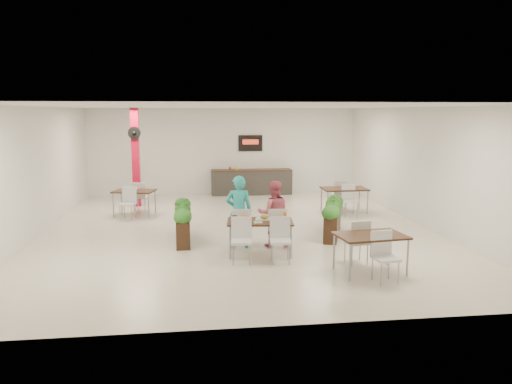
{
  "coord_description": "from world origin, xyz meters",
  "views": [
    {
      "loc": [
        -1.15,
        -12.72,
        3.07
      ],
      "look_at": [
        0.38,
        -0.61,
        1.1
      ],
      "focal_mm": 35.0,
      "sensor_mm": 36.0,
      "label": 1
    }
  ],
  "objects_px": {
    "main_table": "(260,226)",
    "planter_right": "(333,216)",
    "diner_man": "(239,212)",
    "side_table_b": "(344,192)",
    "planter_left": "(183,219)",
    "diner_woman": "(274,214)",
    "service_counter": "(251,181)",
    "side_table_c": "(371,240)",
    "red_column": "(136,156)",
    "side_table_a": "(134,194)"
  },
  "relations": [
    {
      "from": "diner_woman",
      "to": "planter_left",
      "type": "relative_size",
      "value": 0.77
    },
    {
      "from": "side_table_c",
      "to": "diner_man",
      "type": "bearing_deg",
      "value": 130.52
    },
    {
      "from": "service_counter",
      "to": "side_table_c",
      "type": "bearing_deg",
      "value": -82.82
    },
    {
      "from": "main_table",
      "to": "diner_man",
      "type": "height_order",
      "value": "diner_man"
    },
    {
      "from": "planter_left",
      "to": "main_table",
      "type": "bearing_deg",
      "value": -41.06
    },
    {
      "from": "main_table",
      "to": "side_table_b",
      "type": "xyz_separation_m",
      "value": [
        3.2,
        4.29,
        0.01
      ]
    },
    {
      "from": "planter_left",
      "to": "side_table_b",
      "type": "relative_size",
      "value": 1.22
    },
    {
      "from": "diner_woman",
      "to": "planter_left",
      "type": "height_order",
      "value": "diner_woman"
    },
    {
      "from": "main_table",
      "to": "planter_left",
      "type": "relative_size",
      "value": 0.88
    },
    {
      "from": "main_table",
      "to": "planter_right",
      "type": "xyz_separation_m",
      "value": [
        2.04,
        1.46,
        -0.13
      ]
    },
    {
      "from": "diner_woman",
      "to": "side_table_b",
      "type": "bearing_deg",
      "value": -121.61
    },
    {
      "from": "service_counter",
      "to": "side_table_b",
      "type": "distance_m",
      "value": 4.43
    },
    {
      "from": "planter_right",
      "to": "side_table_b",
      "type": "xyz_separation_m",
      "value": [
        1.16,
        2.84,
        0.14
      ]
    },
    {
      "from": "main_table",
      "to": "red_column",
      "type": "bearing_deg",
      "value": 117.92
    },
    {
      "from": "planter_right",
      "to": "main_table",
      "type": "bearing_deg",
      "value": -144.49
    },
    {
      "from": "service_counter",
      "to": "diner_man",
      "type": "relative_size",
      "value": 1.81
    },
    {
      "from": "planter_right",
      "to": "side_table_c",
      "type": "relative_size",
      "value": 1.13
    },
    {
      "from": "main_table",
      "to": "side_table_b",
      "type": "bearing_deg",
      "value": 53.25
    },
    {
      "from": "red_column",
      "to": "side_table_c",
      "type": "xyz_separation_m",
      "value": [
        5.19,
        -7.59,
        -1.01
      ]
    },
    {
      "from": "red_column",
      "to": "diner_man",
      "type": "distance_m",
      "value": 6.22
    },
    {
      "from": "main_table",
      "to": "side_table_c",
      "type": "bearing_deg",
      "value": -37.12
    },
    {
      "from": "side_table_a",
      "to": "main_table",
      "type": "bearing_deg",
      "value": -42.86
    },
    {
      "from": "diner_man",
      "to": "planter_left",
      "type": "xyz_separation_m",
      "value": [
        -1.28,
        0.8,
        -0.31
      ]
    },
    {
      "from": "service_counter",
      "to": "side_table_c",
      "type": "xyz_separation_m",
      "value": [
        1.19,
        -9.46,
        0.14
      ]
    },
    {
      "from": "red_column",
      "to": "main_table",
      "type": "height_order",
      "value": "red_column"
    },
    {
      "from": "red_column",
      "to": "diner_woman",
      "type": "xyz_separation_m",
      "value": [
        3.65,
        -5.47,
        -0.88
      ]
    },
    {
      "from": "diner_man",
      "to": "planter_right",
      "type": "relative_size",
      "value": 0.88
    },
    {
      "from": "diner_woman",
      "to": "diner_man",
      "type": "bearing_deg",
      "value": 5.92
    },
    {
      "from": "diner_man",
      "to": "diner_woman",
      "type": "height_order",
      "value": "diner_man"
    },
    {
      "from": "planter_left",
      "to": "diner_woman",
      "type": "bearing_deg",
      "value": -21.04
    },
    {
      "from": "service_counter",
      "to": "main_table",
      "type": "relative_size",
      "value": 1.73
    },
    {
      "from": "red_column",
      "to": "side_table_a",
      "type": "height_order",
      "value": "red_column"
    },
    {
      "from": "planter_left",
      "to": "planter_right",
      "type": "distance_m",
      "value": 3.71
    },
    {
      "from": "service_counter",
      "to": "diner_woman",
      "type": "xyz_separation_m",
      "value": [
        -0.35,
        -7.33,
        0.27
      ]
    },
    {
      "from": "red_column",
      "to": "diner_woman",
      "type": "relative_size",
      "value": 2.09
    },
    {
      "from": "diner_woman",
      "to": "side_table_b",
      "type": "distance_m",
      "value": 4.59
    },
    {
      "from": "side_table_b",
      "to": "service_counter",
      "type": "bearing_deg",
      "value": 123.97
    },
    {
      "from": "planter_left",
      "to": "planter_right",
      "type": "bearing_deg",
      "value": 0.04
    },
    {
      "from": "diner_man",
      "to": "side_table_b",
      "type": "xyz_separation_m",
      "value": [
        3.59,
        3.64,
        -0.19
      ]
    },
    {
      "from": "diner_woman",
      "to": "side_table_c",
      "type": "xyz_separation_m",
      "value": [
        1.54,
        -2.13,
        -0.13
      ]
    },
    {
      "from": "diner_man",
      "to": "planter_right",
      "type": "bearing_deg",
      "value": -155.81
    },
    {
      "from": "diner_woman",
      "to": "side_table_a",
      "type": "distance_m",
      "value": 5.35
    },
    {
      "from": "diner_woman",
      "to": "planter_left",
      "type": "distance_m",
      "value": 2.24
    },
    {
      "from": "red_column",
      "to": "service_counter",
      "type": "height_order",
      "value": "red_column"
    },
    {
      "from": "planter_right",
      "to": "side_table_c",
      "type": "height_order",
      "value": "planter_right"
    },
    {
      "from": "planter_right",
      "to": "side_table_c",
      "type": "distance_m",
      "value": 2.93
    },
    {
      "from": "service_counter",
      "to": "main_table",
      "type": "height_order",
      "value": "service_counter"
    },
    {
      "from": "main_table",
      "to": "diner_man",
      "type": "distance_m",
      "value": 0.79
    },
    {
      "from": "main_table",
      "to": "side_table_b",
      "type": "relative_size",
      "value": 1.07
    },
    {
      "from": "diner_woman",
      "to": "red_column",
      "type": "bearing_deg",
      "value": -50.33
    }
  ]
}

